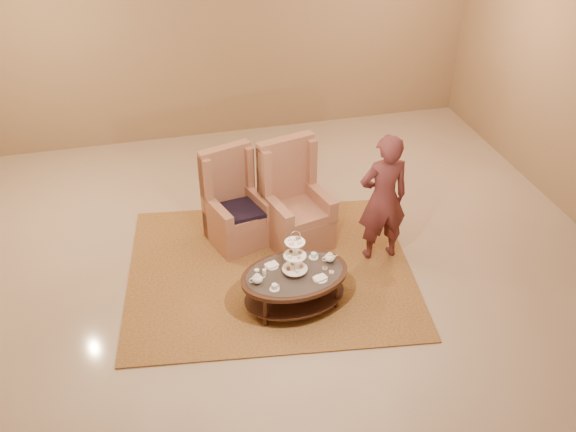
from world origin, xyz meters
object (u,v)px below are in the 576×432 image
object	(u,v)px
tea_table	(295,279)
armchair_left	(235,211)
person	(383,199)
armchair_right	(293,209)

from	to	relation	value
tea_table	armchair_left	distance (m)	1.44
armchair_left	person	bearing A→B (deg)	-43.02
armchair_left	armchair_right	world-z (taller)	armchair_right
armchair_left	person	xyz separation A→B (m)	(1.61, -0.77, 0.40)
tea_table	armchair_right	distance (m)	1.23
armchair_left	person	world-z (taller)	person
armchair_left	armchair_right	xyz separation A→B (m)	(0.70, -0.18, 0.03)
armchair_right	armchair_left	bearing A→B (deg)	150.97
person	tea_table	bearing A→B (deg)	26.45
armchair_right	person	distance (m)	1.15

